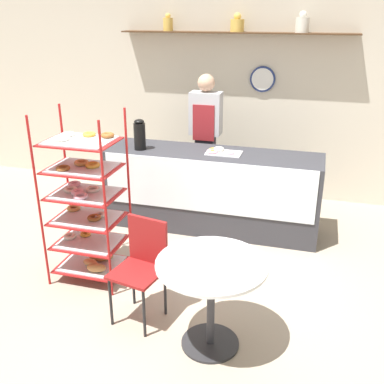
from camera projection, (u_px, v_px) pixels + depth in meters
The scene contains 9 objects.
ground_plane at pixel (178, 288), 4.22m from camera, with size 14.00×14.00×0.00m, color gray.
back_wall at pixel (235, 95), 6.02m from camera, with size 10.00×0.30×2.70m.
display_counter at pixel (212, 190), 5.25m from camera, with size 2.45×0.66×0.93m.
pastry_rack at pixel (87, 207), 4.14m from camera, with size 0.67×0.52×1.63m.
person_worker at pixel (206, 136), 5.63m from camera, with size 0.38×0.23×1.72m.
cafe_table at pixel (211, 283), 3.30m from camera, with size 0.82×0.82×0.73m.
cafe_chair at pixel (142, 260), 3.66m from camera, with size 0.45×0.45×0.87m.
coffee_carafe at pixel (140, 135), 5.12m from camera, with size 0.13×0.13×0.35m.
donut_tray_counter at pixel (220, 152), 5.04m from camera, with size 0.39×0.25×0.05m.
Camera 1 is at (1.10, -3.39, 2.42)m, focal length 42.00 mm.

